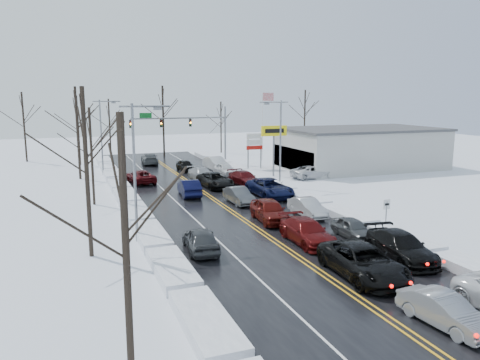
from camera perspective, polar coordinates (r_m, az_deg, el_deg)
name	(u,v)px	position (r m, az deg, el deg)	size (l,w,h in m)	color
ground	(237,215)	(37.61, -0.35, -4.33)	(160.00, 160.00, 0.00)	silver
road_surface	(229,210)	(39.44, -1.36, -3.64)	(14.00, 84.00, 0.01)	black
snow_bank_left	(138,218)	(37.72, -12.36, -4.53)	(1.86, 72.00, 0.59)	white
snow_bank_right	(309,203)	(42.47, 8.39, -2.75)	(1.86, 72.00, 0.59)	white
traffic_signal_mast	(190,125)	(64.31, -6.12, 6.63)	(13.28, 0.39, 8.00)	slate
tires_plus_sign	(274,134)	(55.39, 4.16, 5.58)	(3.20, 0.34, 6.00)	slate
used_vehicles_sign	(255,144)	(61.03, 1.78, 4.46)	(2.20, 0.22, 4.65)	slate
speed_limit_sign	(386,209)	(34.30, 17.43, -3.44)	(0.55, 0.09, 2.35)	slate
flagpole	(263,120)	(69.99, 2.86, 7.33)	(1.87, 1.20, 10.00)	silver
dealership_building	(360,148)	(64.05, 14.42, 3.82)	(20.40, 12.40, 5.30)	#AFAFAA
streetlight_ne	(279,136)	(49.02, 4.74, 5.34)	(3.20, 0.25, 9.00)	slate
streetlight_sw	(137,161)	(30.75, -12.40, 2.24)	(3.20, 0.25, 9.00)	slate
streetlight_nw	(103,131)	(58.48, -16.38, 5.75)	(3.20, 0.25, 9.00)	slate
tree_left_a	(124,202)	(14.61, -13.98, -2.63)	(3.60, 3.60, 9.00)	#2D231C
tree_left_b	(85,140)	(28.30, -18.39, 4.70)	(4.00, 4.00, 10.00)	#2D231C
tree_left_c	(91,137)	(42.37, -17.75, 4.98)	(3.40, 3.40, 8.50)	#2D231C
tree_left_d	(77,115)	(56.23, -19.30, 7.50)	(4.20, 4.20, 10.50)	#2D231C
tree_left_e	(78,117)	(68.25, -19.20, 7.30)	(3.80, 3.80, 9.50)	#2D231C
tree_far_a	(23,113)	(74.42, -24.93, 7.39)	(4.00, 4.00, 10.00)	#2D231C
tree_far_b	(109,117)	(75.52, -15.66, 7.45)	(3.60, 3.60, 9.00)	#2D231C
tree_far_c	(163,107)	(74.63, -9.38, 8.74)	(4.40, 4.40, 11.00)	#2D231C
tree_far_d	(221,117)	(78.68, -2.34, 7.66)	(3.40, 3.40, 8.50)	#2D231C
tree_far_e	(305,108)	(85.43, 7.91, 8.72)	(4.20, 4.20, 10.50)	#2D231C
queued_car_1	(443,326)	(22.13, 23.54, -15.99)	(1.44, 4.13, 1.36)	gray
queued_car_2	(362,277)	(26.14, 14.70, -11.33)	(2.78, 6.04, 1.68)	black
queued_car_3	(307,243)	(31.07, 8.13, -7.60)	(2.15, 5.28, 1.53)	#530B0B
queued_car_4	(270,221)	(35.94, 3.63, -5.05)	(2.02, 5.02, 1.71)	#4F0E0A
queued_car_5	(239,203)	(41.72, -0.14, -2.87)	(1.52, 4.35, 1.43)	#47494C
queued_car_6	(215,187)	(48.98, -3.01, -0.91)	(2.57, 5.58, 1.55)	black
queued_car_7	(202,180)	(53.18, -4.66, -0.05)	(1.99, 4.90, 1.42)	#9D9FA5
queued_car_8	(185,171)	(60.03, -6.66, 1.10)	(1.67, 4.14, 1.41)	black
queued_car_11	(400,260)	(29.33, 18.95, -9.16)	(2.24, 5.51, 1.60)	black
queued_car_12	(353,238)	(32.72, 13.58, -6.87)	(1.57, 3.91, 1.33)	#3E4143
queued_car_13	(307,216)	(37.81, 8.20, -4.36)	(1.51, 4.33, 1.43)	#BABABC
queued_car_14	(270,197)	(44.64, 3.65, -2.02)	(2.81, 6.09, 1.69)	black
queued_car_15	(245,185)	(50.21, 0.58, -0.62)	(2.07, 5.09, 1.48)	#44090B
queued_car_16	(225,175)	(56.37, -1.80, 0.57)	(1.74, 4.32, 1.47)	silver
queued_car_17	(216,170)	(60.44, -2.95, 1.22)	(1.80, 5.17, 1.70)	silver
oncoming_car_0	(189,196)	(45.15, -6.19, -1.92)	(1.68, 4.81, 1.58)	black
oncoming_car_1	(141,183)	(52.55, -12.02, -0.36)	(2.41, 5.22, 1.45)	#49090D
oncoming_car_2	(150,164)	(66.85, -10.94, 1.92)	(2.19, 5.38, 1.56)	#46494B
oncoming_car_3	(201,251)	(29.30, -4.79, -8.64)	(1.80, 4.47, 1.52)	#383A3D
parked_car_0	(313,178)	(55.10, 8.85, 0.23)	(2.43, 5.28, 1.47)	white
parked_car_1	(316,171)	(60.04, 9.30, 1.04)	(1.96, 4.82, 1.40)	#45484A
parked_car_2	(289,168)	(62.36, 6.03, 1.45)	(1.57, 3.89, 1.33)	black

